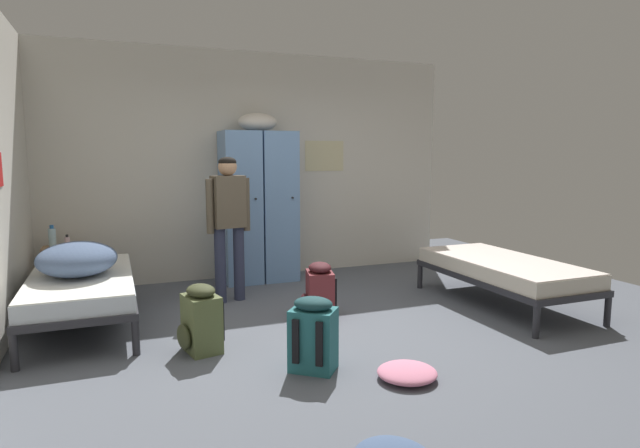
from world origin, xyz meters
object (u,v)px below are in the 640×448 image
Objects in this scene: bedding_heap at (77,259)px; lotion_bottle at (67,242)px; person_traveler at (229,215)px; clothes_pile_pink at (407,373)px; backpack_maroon at (319,292)px; backpack_teal at (314,335)px; shelf_unit at (62,267)px; water_bottle at (52,237)px; locker_bank at (259,203)px; bed_left_rear at (82,286)px; backpack_olive at (200,320)px; bed_right at (503,269)px.

bedding_heap is 1.16m from lotion_bottle.
person_traveler reaches higher than clothes_pile_pink.
backpack_maroon is 1.21m from backpack_teal.
water_bottle is at bearing 165.96° from shelf_unit.
bed_left_rear is at bearing -149.78° from locker_bank.
person_traveler is 1.32m from backpack_maroon.
locker_bank is 2.32m from shelf_unit.
shelf_unit is at bearing 154.31° from person_traveler.
lotion_bottle reaches higher than backpack_olive.
bedding_heap is at bearing -75.64° from water_bottle.
backpack_teal reaches higher than clothes_pile_pink.
person_traveler is at bearing -25.21° from water_bottle.
shelf_unit reaches higher than clothes_pile_pink.
clothes_pile_pink is (0.55, -0.40, -0.21)m from backpack_teal.
locker_bank is 2.37m from bed_left_rear.
water_bottle is (-1.77, 0.83, -0.26)m from person_traveler.
bed_left_rear is 1.58m from person_traveler.
bed_left_rear is at bearing -166.72° from person_traveler.
bedding_heap reaches higher than bed_right.
shelf_unit is at bearing 118.00° from backpack_olive.
clothes_pile_pink is at bearing -40.08° from backpack_olive.
bed_left_rear is 1.23× the size of person_traveler.
clothes_pile_pink is (2.43, -3.24, -0.30)m from shelf_unit.
bed_right is at bearing -24.98° from shelf_unit.
bed_right is (2.08, -2.01, -0.59)m from locker_bank.
backpack_olive reaches higher than bed_left_rear.
backpack_olive is at bearing -111.08° from person_traveler.
locker_bank reaches higher than bed_left_rear.
locker_bank reaches higher than person_traveler.
person_traveler is 1.97m from water_bottle.
locker_bank is 2.53m from backpack_olive.
bedding_heap is at bearing 133.17° from backpack_olive.
locker_bank is 0.98m from person_traveler.
shelf_unit is at bearing 100.93° from bedding_heap.
backpack_olive is at bearing 139.92° from clothes_pile_pink.
locker_bank reaches higher than water_bottle.
bedding_heap is at bearing 136.88° from clothes_pile_pink.
bed_right is at bearing -8.17° from backpack_maroon.
shelf_unit is at bearing 143.72° from backpack_maroon.
locker_bank reaches higher than bed_right.
water_bottle is 0.57× the size of clothes_pile_pink.
person_traveler is (-0.55, -0.82, -0.04)m from locker_bank.
shelf_unit is at bearing -14.04° from water_bottle.
backpack_maroon is 1.00× the size of backpack_teal.
lotion_bottle is (-4.24, 1.97, 0.25)m from bed_right.
lotion_bottle is (-2.16, -0.04, -0.34)m from locker_bank.
bed_right is at bearing 33.28° from clothes_pile_pink.
bedding_heap is 2.22m from backpack_maroon.
bed_right is 4.46× the size of clothes_pile_pink.
water_bottle is (-2.31, 0.02, -0.29)m from locker_bank.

